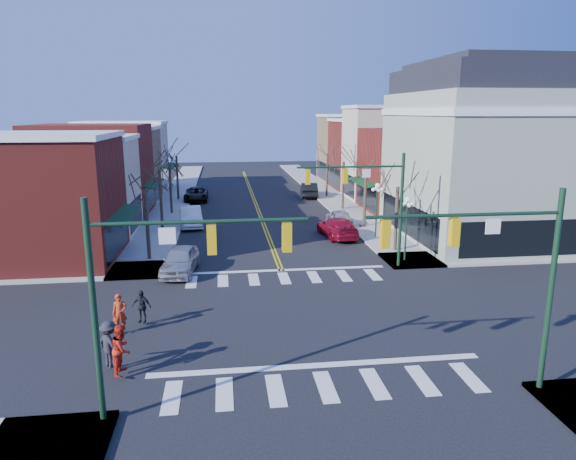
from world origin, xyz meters
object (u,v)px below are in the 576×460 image
object	(u,v)px
lamppost_midblock	(377,201)
car_left_near	(180,260)
lamppost_corner	(407,218)
car_left_far	(196,194)
pedestrian_dark_b	(110,344)
car_right_near	(337,227)
car_right_far	(309,190)
victorian_corner	(487,152)
car_right_mid	(339,218)
pedestrian_dark_a	(141,306)
pedestrian_red_a	(120,313)
car_left_mid	(191,217)
pedestrian_red_b	(122,349)

from	to	relation	value
lamppost_midblock	car_left_near	world-z (taller)	lamppost_midblock
lamppost_corner	car_left_near	bearing A→B (deg)	-178.22
car_left_far	pedestrian_dark_b	distance (m)	38.41
car_right_near	car_right_far	distance (m)	19.59
victorian_corner	car_right_mid	xyz separation A→B (m)	(-10.10, 5.31, -5.93)
car_left_far	victorian_corner	bearing A→B (deg)	-40.59
lamppost_corner	pedestrian_dark_a	size ratio (longest dim) A/B	2.81
victorian_corner	pedestrian_dark_a	size ratio (longest dim) A/B	9.25
pedestrian_dark_b	victorian_corner	bearing A→B (deg)	-98.37
lamppost_midblock	pedestrian_red_a	bearing A→B (deg)	-136.05
lamppost_midblock	car_left_mid	xyz separation A→B (m)	(-14.46, 6.33, -2.13)
pedestrian_dark_a	pedestrian_red_b	bearing A→B (deg)	-73.70
lamppost_corner	pedestrian_dark_a	bearing A→B (deg)	-151.93
car_right_near	car_right_mid	xyz separation A→B (m)	(1.02, 3.92, -0.05)
car_right_near	car_right_mid	distance (m)	4.05
car_left_near	pedestrian_red_b	xyz separation A→B (m)	(-1.14, -12.56, 0.29)
car_left_near	pedestrian_dark_a	distance (m)	7.90
pedestrian_red_a	pedestrian_dark_b	distance (m)	3.27
pedestrian_red_a	pedestrian_dark_a	size ratio (longest dim) A/B	1.12
car_right_near	pedestrian_dark_a	xyz separation A→B (m)	(-12.68, -15.66, 0.15)
pedestrian_red_b	victorian_corner	bearing A→B (deg)	-43.21
pedestrian_dark_a	victorian_corner	bearing A→B (deg)	47.24
pedestrian_dark_b	lamppost_corner	bearing A→B (deg)	-97.72
car_right_far	pedestrian_dark_a	size ratio (longest dim) A/B	3.31
victorian_corner	car_right_near	distance (m)	12.66
car_right_near	pedestrian_red_a	world-z (taller)	pedestrian_red_a
car_left_near	pedestrian_red_b	world-z (taller)	pedestrian_red_b
car_right_mid	pedestrian_dark_b	size ratio (longest dim) A/B	2.34
car_right_far	pedestrian_dark_b	xyz separation A→B (m)	(-14.25, -39.42, 0.23)
car_left_mid	car_right_near	bearing A→B (deg)	-31.44
victorian_corner	car_left_far	xyz separation A→B (m)	(-22.90, 19.92, -5.91)
lamppost_corner	pedestrian_dark_b	size ratio (longest dim) A/B	2.37
victorian_corner	car_left_near	world-z (taller)	victorian_corner
lamppost_corner	car_left_far	world-z (taller)	lamppost_corner
car_left_near	pedestrian_dark_b	world-z (taller)	pedestrian_dark_b
lamppost_corner	car_left_near	distance (m)	14.53
pedestrian_red_b	lamppost_corner	bearing A→B (deg)	-41.82
car_right_far	pedestrian_red_b	world-z (taller)	pedestrian_red_b
lamppost_corner	lamppost_midblock	xyz separation A→B (m)	(0.00, 6.50, 0.00)
lamppost_corner	car_right_mid	size ratio (longest dim) A/B	1.01
car_left_far	car_right_mid	xyz separation A→B (m)	(12.80, -14.60, -0.02)
victorian_corner	car_left_near	size ratio (longest dim) A/B	3.02
car_left_mid	car_left_far	bearing A→B (deg)	84.20
lamppost_corner	lamppost_midblock	distance (m)	6.50
victorian_corner	car_right_mid	world-z (taller)	victorian_corner
car_left_far	car_left_near	bearing A→B (deg)	-89.06
lamppost_corner	car_left_mid	distance (m)	19.45
victorian_corner	pedestrian_red_b	distance (m)	30.96
car_left_far	pedestrian_dark_b	bearing A→B (deg)	-91.74
pedestrian_dark_a	car_right_mid	bearing A→B (deg)	71.31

